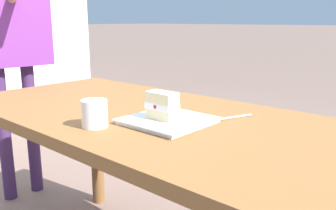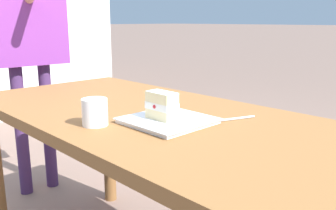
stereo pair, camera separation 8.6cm
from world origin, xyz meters
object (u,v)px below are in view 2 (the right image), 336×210
dessert_plate (168,121)px  dessert_fork (230,119)px  cake_slice (162,105)px  coffee_cup (95,112)px  diner_person (26,20)px  patio_table (151,139)px

dessert_plate → dessert_fork: (0.12, 0.17, -0.00)m
cake_slice → coffee_cup: 0.21m
diner_person → dessert_plate: bearing=-5.3°
cake_slice → dessert_plate: bearing=64.6°
dessert_fork → coffee_cup: coffee_cup is taller
patio_table → diner_person: (-1.18, 0.07, 0.43)m
coffee_cup → dessert_fork: bearing=53.6°
coffee_cup → dessert_plate: bearing=52.9°
patio_table → coffee_cup: size_ratio=18.70×
dessert_fork → cake_slice: bearing=-124.7°
dessert_fork → diner_person: size_ratio=0.10×
cake_slice → diner_person: size_ratio=0.06×
dessert_fork → coffee_cup: size_ratio=1.91×
cake_slice → diner_person: bearing=173.8°
patio_table → cake_slice: 0.22m
dessert_plate → dessert_fork: size_ratio=1.54×
dessert_plate → diner_person: 1.36m
coffee_cup → diner_person: size_ratio=0.05×
dessert_plate → cake_slice: size_ratio=2.45×
cake_slice → coffee_cup: cake_slice is taller
diner_person → dessert_fork: bearing=1.8°
diner_person → coffee_cup: bearing=-14.6°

